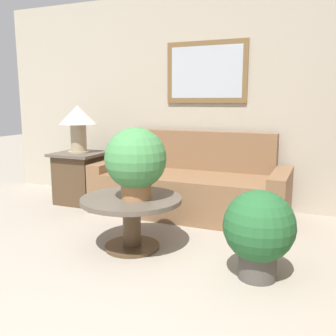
{
  "coord_description": "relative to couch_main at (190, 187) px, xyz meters",
  "views": [
    {
      "loc": [
        0.91,
        -1.18,
        1.3
      ],
      "look_at": [
        -0.55,
        2.3,
        0.62
      ],
      "focal_mm": 40.0,
      "sensor_mm": 36.0,
      "label": 1
    }
  ],
  "objects": [
    {
      "name": "table_lamp",
      "position": [
        -1.46,
        -0.12,
        0.75
      ],
      "size": [
        0.46,
        0.46,
        0.59
      ],
      "color": "tan",
      "rests_on": "side_table"
    },
    {
      "name": "side_table",
      "position": [
        -1.46,
        -0.12,
        0.03
      ],
      "size": [
        0.6,
        0.6,
        0.65
      ],
      "color": "#4C3823",
      "rests_on": "ground_plane"
    },
    {
      "name": "coffee_table",
      "position": [
        -0.12,
        -1.21,
        0.04
      ],
      "size": [
        0.88,
        0.88,
        0.47
      ],
      "color": "#4C3823",
      "rests_on": "ground_plane"
    },
    {
      "name": "potted_plant_floor",
      "position": [
        1.01,
        -1.36,
        0.07
      ],
      "size": [
        0.53,
        0.53,
        0.67
      ],
      "color": "#4C4742",
      "rests_on": "ground_plane"
    },
    {
      "name": "couch_main",
      "position": [
        0.0,
        0.0,
        0.0
      ],
      "size": [
        2.2,
        0.89,
        0.94
      ],
      "color": "brown",
      "rests_on": "ground_plane"
    },
    {
      "name": "wall_back",
      "position": [
        0.48,
        0.5,
        1.01
      ],
      "size": [
        6.88,
        0.09,
        2.6
      ],
      "color": "#B2A893",
      "rests_on": "ground_plane"
    },
    {
      "name": "potted_plant_on_table",
      "position": [
        -0.06,
        -1.23,
        0.5
      ],
      "size": [
        0.53,
        0.53,
        0.61
      ],
      "color": "#9E6B42",
      "rests_on": "coffee_table"
    }
  ]
}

